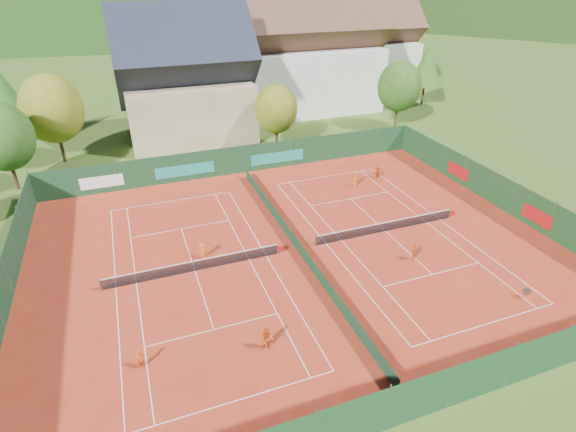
# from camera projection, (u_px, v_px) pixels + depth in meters

# --- Properties ---
(ground) EXTENTS (600.00, 600.00, 0.00)m
(ground) POSITION_uv_depth(u_px,v_px,m) (297.00, 250.00, 35.17)
(ground) COLOR #36541A
(ground) RESTS_ON ground
(clay_pad) EXTENTS (40.00, 32.00, 0.01)m
(clay_pad) POSITION_uv_depth(u_px,v_px,m) (297.00, 250.00, 35.16)
(clay_pad) COLOR #A72C18
(clay_pad) RESTS_ON ground
(court_markings_left) EXTENTS (11.03, 23.83, 0.00)m
(court_markings_left) POSITION_uv_depth(u_px,v_px,m) (195.00, 271.00, 32.71)
(court_markings_left) COLOR white
(court_markings_left) RESTS_ON ground
(court_markings_right) EXTENTS (11.03, 23.83, 0.00)m
(court_markings_right) POSITION_uv_depth(u_px,v_px,m) (386.00, 231.00, 37.60)
(court_markings_right) COLOR white
(court_markings_right) RESTS_ON ground
(tennis_net_left) EXTENTS (13.30, 0.10, 1.02)m
(tennis_net_left) POSITION_uv_depth(u_px,v_px,m) (196.00, 265.00, 32.52)
(tennis_net_left) COLOR #59595B
(tennis_net_left) RESTS_ON ground
(tennis_net_right) EXTENTS (13.30, 0.10, 1.02)m
(tennis_net_right) POSITION_uv_depth(u_px,v_px,m) (388.00, 226.00, 37.41)
(tennis_net_right) COLOR #59595B
(tennis_net_right) RESTS_ON ground
(court_divider) EXTENTS (0.03, 28.80, 1.00)m
(court_divider) POSITION_uv_depth(u_px,v_px,m) (297.00, 245.00, 34.92)
(court_divider) COLOR #12331E
(court_divider) RESTS_ON ground
(fence_north) EXTENTS (40.00, 0.10, 3.00)m
(fence_north) POSITION_uv_depth(u_px,v_px,m) (238.00, 160.00, 47.37)
(fence_north) COLOR #14391D
(fence_north) RESTS_ON ground
(fence_south) EXTENTS (40.00, 0.04, 3.00)m
(fence_south) POSITION_uv_depth(u_px,v_px,m) (420.00, 398.00, 21.36)
(fence_south) COLOR #153B1D
(fence_south) RESTS_ON ground
(fence_west) EXTENTS (0.04, 32.00, 3.00)m
(fence_west) POSITION_uv_depth(u_px,v_px,m) (3.00, 292.00, 28.32)
(fence_west) COLOR #153B22
(fence_west) RESTS_ON ground
(fence_east) EXTENTS (0.09, 32.00, 3.00)m
(fence_east) POSITION_uv_depth(u_px,v_px,m) (502.00, 193.00, 40.59)
(fence_east) COLOR #153B1C
(fence_east) RESTS_ON ground
(chalet) EXTENTS (16.20, 12.00, 16.00)m
(chalet) POSITION_uv_depth(u_px,v_px,m) (186.00, 84.00, 55.50)
(chalet) COLOR beige
(chalet) RESTS_ON ground
(hotel_block_a) EXTENTS (21.60, 11.00, 17.25)m
(hotel_block_a) POSITION_uv_depth(u_px,v_px,m) (309.00, 59.00, 65.84)
(hotel_block_a) COLOR silver
(hotel_block_a) RESTS_ON ground
(hotel_block_b) EXTENTS (17.28, 10.00, 15.50)m
(hotel_block_b) POSITION_uv_depth(u_px,v_px,m) (366.00, 51.00, 77.02)
(hotel_block_b) COLOR silver
(hotel_block_b) RESTS_ON ground
(tree_west_front) EXTENTS (5.72, 5.72, 8.69)m
(tree_west_front) POSITION_uv_depth(u_px,v_px,m) (2.00, 137.00, 42.13)
(tree_west_front) COLOR #4A2F1A
(tree_west_front) RESTS_ON ground
(tree_west_mid) EXTENTS (6.44, 6.44, 9.78)m
(tree_west_mid) POSITION_uv_depth(u_px,v_px,m) (52.00, 109.00, 47.92)
(tree_west_mid) COLOR #453018
(tree_west_mid) RESTS_ON ground
(tree_center) EXTENTS (5.01, 5.01, 7.60)m
(tree_center) POSITION_uv_depth(u_px,v_px,m) (276.00, 109.00, 52.65)
(tree_center) COLOR #48311A
(tree_center) RESTS_ON ground
(tree_east_front) EXTENTS (5.72, 5.72, 8.69)m
(tree_east_front) POSITION_uv_depth(u_px,v_px,m) (399.00, 87.00, 59.46)
(tree_east_front) COLOR #4C341B
(tree_east_front) RESTS_ON ground
(tree_east_mid) EXTENTS (5.04, 5.04, 9.00)m
(tree_east_mid) POSITION_uv_depth(u_px,v_px,m) (427.00, 65.00, 68.72)
(tree_east_mid) COLOR #473119
(tree_east_mid) RESTS_ON ground
(tree_east_back) EXTENTS (7.15, 7.15, 10.86)m
(tree_east_back) POSITION_uv_depth(u_px,v_px,m) (356.00, 55.00, 72.47)
(tree_east_back) COLOR #4A301A
(tree_east_back) RESTS_ON ground
(mountain_backdrop) EXTENTS (820.00, 530.00, 242.00)m
(mountain_backdrop) POSITION_uv_depth(u_px,v_px,m) (192.00, 84.00, 253.96)
(mountain_backdrop) COLOR black
(mountain_backdrop) RESTS_ON ground
(ball_hopper) EXTENTS (0.34, 0.34, 0.80)m
(ball_hopper) POSITION_uv_depth(u_px,v_px,m) (527.00, 292.00, 29.82)
(ball_hopper) COLOR slate
(ball_hopper) RESTS_ON ground
(loose_ball_0) EXTENTS (0.07, 0.07, 0.07)m
(loose_ball_0) POSITION_uv_depth(u_px,v_px,m) (172.00, 304.00, 29.47)
(loose_ball_0) COLOR #CCD833
(loose_ball_0) RESTS_ON ground
(loose_ball_1) EXTENTS (0.07, 0.07, 0.07)m
(loose_ball_1) POSITION_uv_depth(u_px,v_px,m) (437.00, 291.00, 30.71)
(loose_ball_1) COLOR #CCD833
(loose_ball_1) RESTS_ON ground
(loose_ball_2) EXTENTS (0.07, 0.07, 0.07)m
(loose_ball_2) POSITION_uv_depth(u_px,v_px,m) (320.00, 233.00, 37.36)
(loose_ball_2) COLOR #CCD833
(loose_ball_2) RESTS_ON ground
(player_left_near) EXTENTS (0.51, 0.45, 1.18)m
(player_left_near) POSITION_uv_depth(u_px,v_px,m) (140.00, 360.00, 24.59)
(player_left_near) COLOR #D14512
(player_left_near) RESTS_ON ground
(player_left_mid) EXTENTS (0.88, 0.76, 1.54)m
(player_left_mid) POSITION_uv_depth(u_px,v_px,m) (267.00, 340.00, 25.70)
(player_left_mid) COLOR #CB4812
(player_left_mid) RESTS_ON ground
(player_left_far) EXTENTS (0.95, 0.66, 1.34)m
(player_left_far) POSITION_uv_depth(u_px,v_px,m) (202.00, 251.00, 33.87)
(player_left_far) COLOR orange
(player_left_far) RESTS_ON ground
(player_right_near) EXTENTS (0.89, 0.81, 1.45)m
(player_right_near) POSITION_uv_depth(u_px,v_px,m) (414.00, 252.00, 33.64)
(player_right_near) COLOR orange
(player_right_near) RESTS_ON ground
(player_right_far_a) EXTENTS (0.74, 0.50, 1.48)m
(player_right_far_a) POSITION_uv_depth(u_px,v_px,m) (355.00, 179.00, 44.94)
(player_right_far_a) COLOR #CD5312
(player_right_far_a) RESTS_ON ground
(player_right_far_b) EXTENTS (1.24, 0.91, 1.30)m
(player_right_far_b) POSITION_uv_depth(u_px,v_px,m) (377.00, 172.00, 46.72)
(player_right_far_b) COLOR #CA5412
(player_right_far_b) RESTS_ON ground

